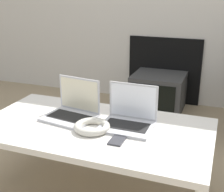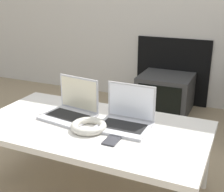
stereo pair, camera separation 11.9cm
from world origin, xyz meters
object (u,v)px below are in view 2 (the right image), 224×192
Objects in this scene: laptop_left at (72,108)px; tv at (165,93)px; headphones at (89,126)px; laptop_right at (126,118)px; phone at (112,140)px.

laptop_left is 1.51m from tv.
headphones is at bearing -27.17° from laptop_left.
tv is (-0.13, 1.46, -0.32)m from laptop_right.
phone is (0.18, -0.07, -0.02)m from headphones.
headphones is 0.40× the size of tv.
headphones is (0.19, -0.14, -0.03)m from laptop_left.
phone is (0.37, -0.21, -0.05)m from laptop_left.
phone is at bearing -21.06° from laptop_left.
laptop_left is at bearing -179.57° from laptop_right.
laptop_right is at bearing 37.88° from headphones.
laptop_right is (0.37, 0.00, 0.00)m from laptop_left.
phone is at bearing -85.32° from tv.
laptop_left reaches higher than headphones.
laptop_right is 1.50m from tv.
phone is 0.23× the size of tv.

